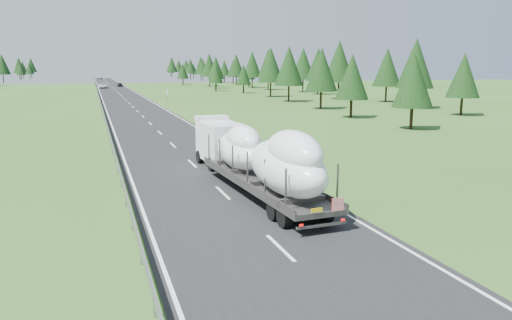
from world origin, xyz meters
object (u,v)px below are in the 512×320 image
object	(u,v)px
distant_van	(103,86)
highway_sign	(167,93)
boat_truck	(254,154)
distant_car_blue	(100,78)
distant_car_dark	(120,85)

from	to	relation	value
distant_van	highway_sign	bearing A→B (deg)	-83.23
boat_truck	distant_van	world-z (taller)	boat_truck
highway_sign	distant_car_blue	world-z (taller)	highway_sign
highway_sign	boat_truck	bearing A→B (deg)	-94.36
distant_car_dark	distant_car_blue	distance (m)	112.76
distant_van	distant_car_dark	world-z (taller)	distant_van
highway_sign	distant_van	bearing A→B (deg)	98.19
distant_car_blue	boat_truck	bearing A→B (deg)	-94.85
highway_sign	distant_car_dark	xyz separation A→B (m)	(-4.37, 83.92, -1.12)
boat_truck	distant_car_dark	bearing A→B (deg)	89.61
distant_van	distant_car_dark	bearing A→B (deg)	63.28
highway_sign	distant_car_blue	xyz separation A→B (m)	(-8.88, 196.59, -1.09)
distant_van	distant_car_dark	size ratio (longest dim) A/B	1.50
boat_truck	distant_car_blue	bearing A→B (deg)	90.74
distant_car_dark	highway_sign	bearing A→B (deg)	-90.84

